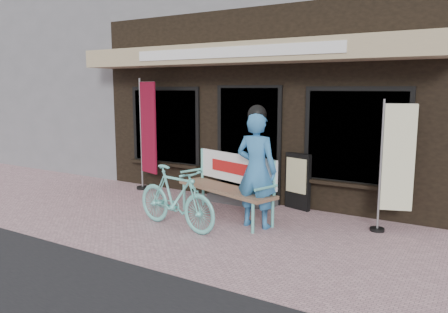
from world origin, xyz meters
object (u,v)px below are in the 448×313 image
Objects in this scene: nobori_red at (147,134)px; menu_stand at (298,181)px; bicycle at (176,198)px; nobori_cream at (395,165)px; person at (256,168)px; bench at (230,181)px.

menu_stand is (3.21, 0.32, -0.70)m from nobori_red.
nobori_cream is at bearing -53.13° from bicycle.
nobori_cream reaches higher than person.
menu_stand is at bearing -22.17° from bicycle.
bicycle is 0.81× the size of nobori_cream.
nobori_red is at bearing -178.84° from bench.
bench is 1.01× the size of nobori_cream.
bench is at bearing 173.21° from nobori_cream.
bench is at bearing -13.80° from bicycle.
person reaches higher than bicycle.
nobori_red is at bearing 158.63° from nobori_cream.
person is at bearing -176.07° from nobori_cream.
bench is 1.30m from menu_stand.
nobori_red is at bearing 59.13° from bicycle.
nobori_red is (-2.41, 0.71, 0.59)m from bench.
bench is 2.59m from nobori_cream.
nobori_cream is at bearing 1.21° from menu_stand.
nobori_cream is 1.97× the size of menu_stand.
person is at bearing -4.16° from bench.
bench is 1.25× the size of bicycle.
menu_stand is (-1.69, 0.46, -0.51)m from nobori_cream.
bicycle is 1.60× the size of menu_stand.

